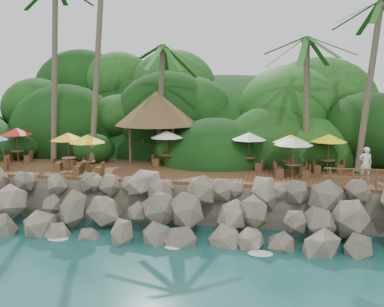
# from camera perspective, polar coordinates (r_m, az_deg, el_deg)

# --- Properties ---
(ground) EXTENTS (140.00, 140.00, 0.00)m
(ground) POSITION_cam_1_polar(r_m,az_deg,el_deg) (20.43, -3.15, -12.14)
(ground) COLOR #19514F
(ground) RESTS_ON ground
(land_base) EXTENTS (32.00, 25.20, 2.10)m
(land_base) POSITION_cam_1_polar(r_m,az_deg,el_deg) (35.36, 2.97, -1.22)
(land_base) COLOR gray
(land_base) RESTS_ON ground
(jungle_hill) EXTENTS (44.80, 28.00, 15.40)m
(jungle_hill) POSITION_cam_1_polar(r_m,az_deg,el_deg) (42.87, 4.29, -0.82)
(jungle_hill) COLOR #143811
(jungle_hill) RESTS_ON ground
(seawall) EXTENTS (29.00, 4.00, 2.30)m
(seawall) POSITION_cam_1_polar(r_m,az_deg,el_deg) (21.90, -1.93, -7.47)
(seawall) COLOR gray
(seawall) RESTS_ON ground
(terrace) EXTENTS (26.00, 5.00, 0.20)m
(terrace) POSITION_cam_1_polar(r_m,az_deg,el_deg) (25.44, 0.00, -2.67)
(terrace) COLOR brown
(terrace) RESTS_ON land_base
(jungle_foliage) EXTENTS (44.00, 16.00, 12.00)m
(jungle_foliage) POSITION_cam_1_polar(r_m,az_deg,el_deg) (34.59, 2.74, -3.22)
(jungle_foliage) COLOR #143811
(jungle_foliage) RESTS_ON ground
(foam_line) EXTENTS (25.20, 0.80, 0.06)m
(foam_line) POSITION_cam_1_polar(r_m,az_deg,el_deg) (20.69, -2.95, -11.77)
(foam_line) COLOR white
(foam_line) RESTS_ON ground
(palms) EXTENTS (29.37, 7.35, 15.03)m
(palms) POSITION_cam_1_polar(r_m,az_deg,el_deg) (27.60, 5.10, 18.97)
(palms) COLOR brown
(palms) RESTS_ON ground
(palapa) EXTENTS (5.59, 5.59, 4.60)m
(palapa) POSITION_cam_1_polar(r_m,az_deg,el_deg) (28.89, -4.63, 5.91)
(palapa) COLOR brown
(palapa) RESTS_ON ground
(dining_clusters) EXTENTS (25.68, 5.06, 2.25)m
(dining_clusters) POSITION_cam_1_polar(r_m,az_deg,el_deg) (25.18, -1.00, 1.74)
(dining_clusters) COLOR brown
(dining_clusters) RESTS_ON terrace
(waiter) EXTENTS (0.65, 0.43, 1.79)m
(waiter) POSITION_cam_1_polar(r_m,az_deg,el_deg) (24.99, 21.68, -1.22)
(waiter) COLOR white
(waiter) RESTS_ON terrace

